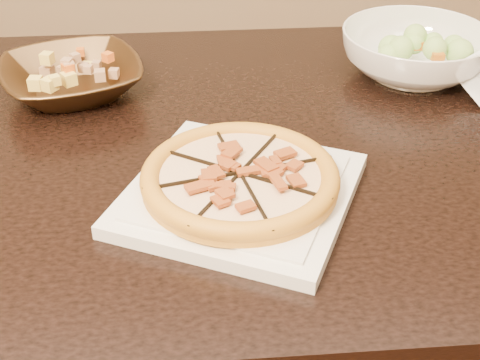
{
  "coord_description": "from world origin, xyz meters",
  "views": [
    {
      "loc": [
        -0.06,
        -0.87,
        1.24
      ],
      "look_at": [
        -0.03,
        -0.19,
        0.78
      ],
      "focal_mm": 50.0,
      "sensor_mm": 36.0,
      "label": 1
    }
  ],
  "objects_px": {
    "pizza": "(240,177)",
    "salad_bowl": "(415,53)",
    "dining_table": "(189,203)",
    "bronze_bowl": "(72,79)",
    "plate": "(240,193)"
  },
  "relations": [
    {
      "from": "pizza",
      "to": "salad_bowl",
      "type": "xyz_separation_m",
      "value": [
        0.31,
        0.35,
        0.0
      ]
    },
    {
      "from": "salad_bowl",
      "to": "dining_table",
      "type": "bearing_deg",
      "value": -152.03
    },
    {
      "from": "pizza",
      "to": "dining_table",
      "type": "bearing_deg",
      "value": 115.33
    },
    {
      "from": "dining_table",
      "to": "salad_bowl",
      "type": "xyz_separation_m",
      "value": [
        0.38,
        0.2,
        0.15
      ]
    },
    {
      "from": "pizza",
      "to": "bronze_bowl",
      "type": "distance_m",
      "value": 0.39
    },
    {
      "from": "plate",
      "to": "dining_table",
      "type": "bearing_deg",
      "value": 115.35
    },
    {
      "from": "dining_table",
      "to": "pizza",
      "type": "bearing_deg",
      "value": -64.67
    },
    {
      "from": "pizza",
      "to": "bronze_bowl",
      "type": "relative_size",
      "value": 1.12
    },
    {
      "from": "plate",
      "to": "salad_bowl",
      "type": "relative_size",
      "value": 1.4
    },
    {
      "from": "dining_table",
      "to": "salad_bowl",
      "type": "relative_size",
      "value": 5.29
    },
    {
      "from": "bronze_bowl",
      "to": "salad_bowl",
      "type": "distance_m",
      "value": 0.56
    },
    {
      "from": "plate",
      "to": "pizza",
      "type": "xyz_separation_m",
      "value": [
        -0.0,
        0.0,
        0.02
      ]
    },
    {
      "from": "salad_bowl",
      "to": "pizza",
      "type": "bearing_deg",
      "value": -131.0
    },
    {
      "from": "plate",
      "to": "pizza",
      "type": "distance_m",
      "value": 0.02
    },
    {
      "from": "plate",
      "to": "pizza",
      "type": "relative_size",
      "value": 1.41
    }
  ]
}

